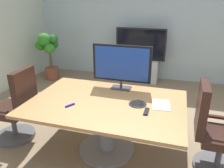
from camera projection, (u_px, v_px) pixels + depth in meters
name	position (u px, v px, depth m)	size (l,w,h in m)	color
ground_plane	(115.00, 150.00, 3.09)	(7.40, 7.40, 0.00)	#7A664C
wall_back_glass_partition	(151.00, 26.00, 5.47)	(6.01, 0.10, 2.61)	#9EB2B7
conference_table	(106.00, 113.00, 2.90)	(1.96, 1.34, 0.73)	olive
office_chair_left	(17.00, 111.00, 3.19)	(0.61, 0.58, 1.09)	#4C4C51
office_chair_right	(214.00, 136.00, 2.60)	(0.60, 0.57, 1.09)	#4C4C51
tv_monitor	(122.00, 65.00, 3.13)	(0.84, 0.18, 0.64)	#333338
wall_display_unit	(140.00, 64.00, 5.51)	(1.20, 0.36, 1.31)	#B7BABC
potted_plant	(49.00, 50.00, 5.52)	(0.60, 0.60, 1.19)	brown
conference_phone	(138.00, 102.00, 2.75)	(0.22, 0.22, 0.07)	black
remote_control	(146.00, 111.00, 2.57)	(0.05, 0.17, 0.02)	black
whiteboard_marker	(70.00, 105.00, 2.72)	(0.13, 0.02, 0.02)	#1919A5
paper_notepad	(161.00, 105.00, 2.75)	(0.21, 0.30, 0.01)	white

